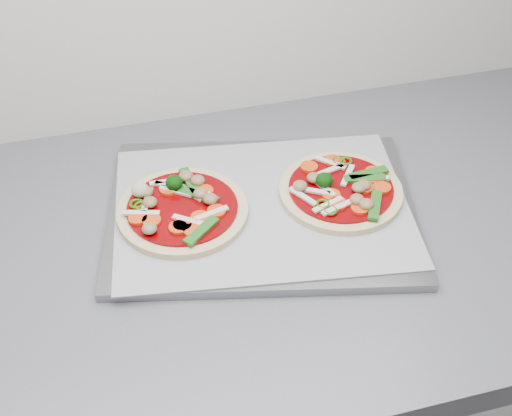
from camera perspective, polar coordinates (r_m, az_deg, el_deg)
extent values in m
cube|color=gray|center=(0.97, 0.49, -0.19)|extent=(0.47, 0.39, 0.01)
cube|color=gray|center=(0.97, 0.49, 0.15)|extent=(0.43, 0.34, 0.00)
cylinder|color=#DAC688|center=(0.96, -5.89, -0.25)|extent=(0.19, 0.19, 0.01)
cylinder|color=#750001|center=(0.95, -5.92, 0.04)|extent=(0.16, 0.16, 0.00)
cube|color=beige|center=(0.97, -5.11, 1.27)|extent=(0.05, 0.03, 0.00)
torus|color=#344A09|center=(0.95, -9.16, 0.15)|extent=(0.03, 0.03, 0.00)
cube|color=#295F1D|center=(0.91, -4.40, -1.83)|extent=(0.05, 0.05, 0.00)
cylinder|color=red|center=(0.98, -7.02, 1.50)|extent=(0.03, 0.03, 0.00)
cube|color=beige|center=(0.94, -9.17, -0.40)|extent=(0.05, 0.02, 0.00)
cylinder|color=red|center=(0.92, -6.24, -1.56)|extent=(0.03, 0.03, 0.00)
ellipsoid|color=olive|center=(0.98, -4.69, 2.21)|extent=(0.03, 0.03, 0.01)
cube|color=beige|center=(0.97, -5.33, 1.28)|extent=(0.03, 0.05, 0.00)
ellipsoid|color=olive|center=(0.99, -5.63, 2.57)|extent=(0.02, 0.02, 0.01)
cylinder|color=red|center=(0.93, -4.49, -0.76)|extent=(0.03, 0.03, 0.00)
ellipsoid|color=olive|center=(0.95, -8.49, 0.46)|extent=(0.02, 0.02, 0.01)
cube|color=#295F1D|center=(0.99, -5.31, 2.15)|extent=(0.02, 0.06, 0.00)
cylinder|color=red|center=(0.97, -4.15, 1.36)|extent=(0.03, 0.03, 0.00)
cylinder|color=red|center=(0.94, -9.43, -0.81)|extent=(0.03, 0.03, 0.00)
cylinder|color=red|center=(0.92, -5.91, -1.35)|extent=(0.03, 0.03, 0.00)
cube|color=beige|center=(0.97, -6.41, 1.34)|extent=(0.04, 0.03, 0.00)
cylinder|color=red|center=(0.94, -3.17, -0.25)|extent=(0.03, 0.03, 0.00)
ellipsoid|color=olive|center=(0.91, -8.52, -1.63)|extent=(0.03, 0.03, 0.01)
cube|color=beige|center=(0.99, -7.14, 2.12)|extent=(0.05, 0.01, 0.00)
cube|color=beige|center=(0.93, -3.58, -0.44)|extent=(0.05, 0.02, 0.00)
ellipsoid|color=#B8AF90|center=(0.97, -9.26, 1.44)|extent=(0.03, 0.03, 0.02)
cube|color=beige|center=(0.96, -8.70, 0.63)|extent=(0.02, 0.05, 0.00)
torus|color=#344A09|center=(0.96, -9.52, 0.33)|extent=(0.03, 0.03, 0.00)
ellipsoid|color=olive|center=(0.96, -4.45, 1.17)|extent=(0.03, 0.03, 0.01)
cube|color=#295F1D|center=(0.96, -4.62, 1.02)|extent=(0.05, 0.05, 0.00)
ellipsoid|color=olive|center=(0.95, -3.68, 0.73)|extent=(0.03, 0.03, 0.01)
ellipsoid|color=olive|center=(0.97, -8.81, 1.27)|extent=(0.02, 0.02, 0.01)
cube|color=beige|center=(0.98, -6.83, 1.71)|extent=(0.04, 0.03, 0.00)
cylinder|color=red|center=(0.93, -8.36, -1.00)|extent=(0.03, 0.03, 0.00)
cube|color=beige|center=(0.92, -5.32, -1.02)|extent=(0.04, 0.03, 0.00)
ellipsoid|color=#073907|center=(0.97, -6.57, 2.03)|extent=(0.03, 0.03, 0.02)
cylinder|color=red|center=(0.91, -5.08, -1.78)|extent=(0.03, 0.03, 0.00)
cylinder|color=#DAC688|center=(0.99, 6.79, 1.32)|extent=(0.21, 0.21, 0.01)
cylinder|color=#750001|center=(0.98, 6.81, 1.60)|extent=(0.18, 0.18, 0.00)
cylinder|color=red|center=(0.99, 10.04, 1.63)|extent=(0.03, 0.03, 0.00)
ellipsoid|color=#073907|center=(0.98, 5.49, 2.24)|extent=(0.03, 0.03, 0.02)
cylinder|color=red|center=(0.95, 6.60, 0.35)|extent=(0.03, 0.03, 0.00)
cube|color=#295F1D|center=(1.00, 8.70, 2.33)|extent=(0.06, 0.03, 0.00)
cylinder|color=red|center=(0.98, 8.66, 1.64)|extent=(0.03, 0.03, 0.00)
ellipsoid|color=olive|center=(0.97, 3.54, 1.78)|extent=(0.02, 0.02, 0.01)
cylinder|color=red|center=(1.03, 6.20, 3.78)|extent=(0.03, 0.03, 0.00)
cylinder|color=red|center=(1.01, 9.38, 2.84)|extent=(0.03, 0.03, 0.00)
cylinder|color=red|center=(0.97, 6.03, 1.05)|extent=(0.03, 0.03, 0.00)
cube|color=beige|center=(0.98, 5.38, 1.73)|extent=(0.02, 0.05, 0.00)
ellipsoid|color=olive|center=(0.98, 8.24, 1.62)|extent=(0.03, 0.03, 0.01)
cube|color=beige|center=(1.02, 5.97, 3.62)|extent=(0.04, 0.04, 0.00)
cube|color=#295F1D|center=(0.96, 9.50, 0.22)|extent=(0.04, 0.06, 0.00)
torus|color=#344A09|center=(0.95, 5.38, 0.31)|extent=(0.02, 0.02, 0.00)
cylinder|color=red|center=(0.95, 8.33, 0.00)|extent=(0.03, 0.03, 0.00)
cube|color=beige|center=(0.96, 3.76, 0.93)|extent=(0.03, 0.05, 0.00)
cube|color=beige|center=(0.95, 6.51, 0.02)|extent=(0.05, 0.02, 0.00)
cube|color=beige|center=(0.97, 4.56, 1.38)|extent=(0.05, 0.03, 0.00)
cube|color=beige|center=(0.95, 5.77, 0.28)|extent=(0.05, 0.02, 0.00)
torus|color=#344A09|center=(0.94, 5.96, -0.19)|extent=(0.03, 0.03, 0.00)
cube|color=beige|center=(1.00, 9.23, 2.30)|extent=(0.05, 0.02, 0.00)
cylinder|color=red|center=(1.01, 4.28, 3.31)|extent=(0.03, 0.03, 0.00)
ellipsoid|color=olive|center=(0.99, 4.65, 2.42)|extent=(0.02, 0.02, 0.01)
torus|color=#344A09|center=(1.02, 6.63, 3.73)|extent=(0.03, 0.03, 0.00)
cube|color=beige|center=(1.00, 7.34, 2.60)|extent=(0.03, 0.04, 0.00)
ellipsoid|color=olive|center=(0.98, 8.63, 1.82)|extent=(0.02, 0.02, 0.01)
cube|color=#295F1D|center=(1.01, 8.97, 2.75)|extent=(0.06, 0.02, 0.00)
ellipsoid|color=olive|center=(0.95, 8.83, 0.30)|extent=(0.03, 0.03, 0.01)
torus|color=#344A09|center=(1.03, 7.17, 3.74)|extent=(0.03, 0.03, 0.00)
ellipsoid|color=olive|center=(0.96, 8.09, 0.69)|extent=(0.03, 0.03, 0.01)
cylinder|color=red|center=(1.00, 9.23, 2.38)|extent=(0.03, 0.03, 0.00)
cube|color=beige|center=(1.01, 5.88, 2.99)|extent=(0.05, 0.02, 0.00)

